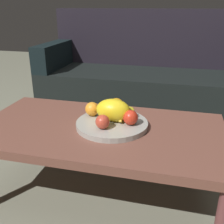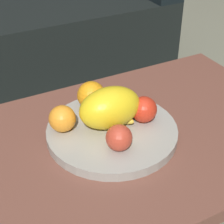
{
  "view_description": "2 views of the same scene",
  "coord_description": "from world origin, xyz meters",
  "px_view_note": "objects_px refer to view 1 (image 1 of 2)",
  "views": [
    {
      "loc": [
        0.34,
        -1.1,
        0.94
      ],
      "look_at": [
        0.06,
        0.02,
        0.47
      ],
      "focal_mm": 42.75,
      "sensor_mm": 36.0,
      "label": 1
    },
    {
      "loc": [
        -0.3,
        -0.66,
        0.99
      ],
      "look_at": [
        0.06,
        0.02,
        0.47
      ],
      "focal_mm": 59.24,
      "sensor_mm": 36.0,
      "label": 2
    }
  ],
  "objects_px": {
    "melon_large_front": "(113,110)",
    "coffee_table": "(99,135)",
    "banana_bunch": "(119,113)",
    "couch": "(141,80)",
    "orange_front": "(116,106)",
    "apple_front": "(130,117)",
    "apple_left": "(103,122)",
    "orange_left": "(92,109)",
    "fruit_bowl": "(112,124)"
  },
  "relations": [
    {
      "from": "couch",
      "to": "apple_left",
      "type": "xyz_separation_m",
      "value": [
        0.0,
        -1.27,
        0.15
      ]
    },
    {
      "from": "orange_front",
      "to": "apple_front",
      "type": "height_order",
      "value": "orange_front"
    },
    {
      "from": "melon_large_front",
      "to": "apple_front",
      "type": "height_order",
      "value": "melon_large_front"
    },
    {
      "from": "melon_large_front",
      "to": "apple_front",
      "type": "relative_size",
      "value": 2.36
    },
    {
      "from": "apple_front",
      "to": "banana_bunch",
      "type": "xyz_separation_m",
      "value": [
        -0.07,
        0.05,
        -0.0
      ]
    },
    {
      "from": "melon_large_front",
      "to": "coffee_table",
      "type": "bearing_deg",
      "value": -148.59
    },
    {
      "from": "melon_large_front",
      "to": "fruit_bowl",
      "type": "bearing_deg",
      "value": -97.14
    },
    {
      "from": "coffee_table",
      "to": "apple_front",
      "type": "relative_size",
      "value": 16.79
    },
    {
      "from": "coffee_table",
      "to": "orange_left",
      "type": "height_order",
      "value": "orange_left"
    },
    {
      "from": "coffee_table",
      "to": "fruit_bowl",
      "type": "relative_size",
      "value": 3.43
    },
    {
      "from": "couch",
      "to": "banana_bunch",
      "type": "height_order",
      "value": "couch"
    },
    {
      "from": "coffee_table",
      "to": "couch",
      "type": "relative_size",
      "value": 0.69
    },
    {
      "from": "apple_left",
      "to": "banana_bunch",
      "type": "xyz_separation_m",
      "value": [
        0.05,
        0.13,
        -0.0
      ]
    },
    {
      "from": "melon_large_front",
      "to": "orange_left",
      "type": "distance_m",
      "value": 0.12
    },
    {
      "from": "coffee_table",
      "to": "orange_front",
      "type": "bearing_deg",
      "value": 68.78
    },
    {
      "from": "apple_left",
      "to": "orange_left",
      "type": "bearing_deg",
      "value": 124.75
    },
    {
      "from": "melon_large_front",
      "to": "orange_front",
      "type": "height_order",
      "value": "melon_large_front"
    },
    {
      "from": "couch",
      "to": "orange_front",
      "type": "relative_size",
      "value": 21.54
    },
    {
      "from": "banana_bunch",
      "to": "apple_left",
      "type": "bearing_deg",
      "value": -109.87
    },
    {
      "from": "melon_large_front",
      "to": "orange_front",
      "type": "xyz_separation_m",
      "value": [
        -0.01,
        0.1,
        -0.01
      ]
    },
    {
      "from": "orange_left",
      "to": "banana_bunch",
      "type": "relative_size",
      "value": 0.42
    },
    {
      "from": "apple_left",
      "to": "orange_front",
      "type": "bearing_deg",
      "value": 84.78
    },
    {
      "from": "melon_large_front",
      "to": "orange_front",
      "type": "relative_size",
      "value": 2.08
    },
    {
      "from": "fruit_bowl",
      "to": "apple_front",
      "type": "relative_size",
      "value": 4.89
    },
    {
      "from": "coffee_table",
      "to": "fruit_bowl",
      "type": "bearing_deg",
      "value": 20.29
    },
    {
      "from": "orange_front",
      "to": "apple_left",
      "type": "relative_size",
      "value": 1.23
    },
    {
      "from": "melon_large_front",
      "to": "apple_left",
      "type": "xyz_separation_m",
      "value": [
        -0.03,
        -0.1,
        -0.02
      ]
    },
    {
      "from": "couch",
      "to": "apple_left",
      "type": "height_order",
      "value": "couch"
    },
    {
      "from": "coffee_table",
      "to": "orange_left",
      "type": "bearing_deg",
      "value": 128.3
    },
    {
      "from": "orange_left",
      "to": "banana_bunch",
      "type": "distance_m",
      "value": 0.14
    },
    {
      "from": "coffee_table",
      "to": "orange_front",
      "type": "relative_size",
      "value": 14.84
    },
    {
      "from": "melon_large_front",
      "to": "orange_left",
      "type": "relative_size",
      "value": 2.37
    },
    {
      "from": "melon_large_front",
      "to": "apple_left",
      "type": "distance_m",
      "value": 0.1
    },
    {
      "from": "coffee_table",
      "to": "melon_large_front",
      "type": "relative_size",
      "value": 7.13
    },
    {
      "from": "orange_left",
      "to": "apple_left",
      "type": "distance_m",
      "value": 0.16
    },
    {
      "from": "coffee_table",
      "to": "apple_left",
      "type": "xyz_separation_m",
      "value": [
        0.03,
        -0.06,
        0.1
      ]
    },
    {
      "from": "banana_bunch",
      "to": "coffee_table",
      "type": "bearing_deg",
      "value": -139.8
    },
    {
      "from": "apple_left",
      "to": "banana_bunch",
      "type": "bearing_deg",
      "value": 70.13
    },
    {
      "from": "apple_front",
      "to": "apple_left",
      "type": "bearing_deg",
      "value": -147.56
    },
    {
      "from": "couch",
      "to": "fruit_bowl",
      "type": "bearing_deg",
      "value": -88.67
    },
    {
      "from": "melon_large_front",
      "to": "apple_front",
      "type": "bearing_deg",
      "value": -14.95
    },
    {
      "from": "orange_front",
      "to": "fruit_bowl",
      "type": "bearing_deg",
      "value": -87.07
    },
    {
      "from": "fruit_bowl",
      "to": "apple_left",
      "type": "xyz_separation_m",
      "value": [
        -0.02,
        -0.08,
        0.04
      ]
    },
    {
      "from": "orange_front",
      "to": "coffee_table",
      "type": "bearing_deg",
      "value": -111.22
    },
    {
      "from": "coffee_table",
      "to": "couch",
      "type": "distance_m",
      "value": 1.21
    },
    {
      "from": "orange_left",
      "to": "couch",
      "type": "bearing_deg",
      "value": 85.62
    },
    {
      "from": "couch",
      "to": "melon_large_front",
      "type": "xyz_separation_m",
      "value": [
        0.03,
        -1.17,
        0.17
      ]
    },
    {
      "from": "orange_front",
      "to": "orange_left",
      "type": "xyz_separation_m",
      "value": [
        -0.11,
        -0.06,
        -0.0
      ]
    },
    {
      "from": "orange_left",
      "to": "apple_left",
      "type": "height_order",
      "value": "orange_left"
    },
    {
      "from": "apple_front",
      "to": "orange_left",
      "type": "bearing_deg",
      "value": 163.57
    }
  ]
}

